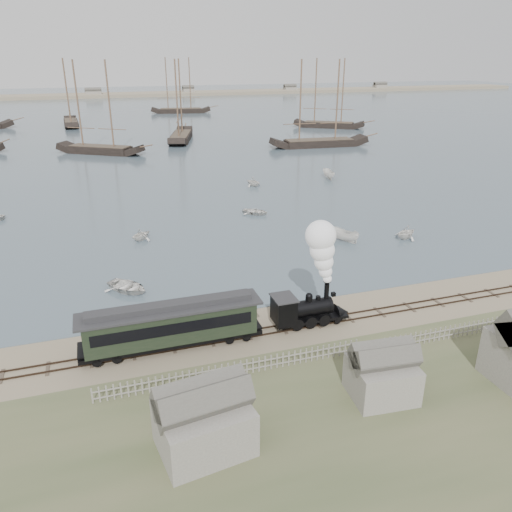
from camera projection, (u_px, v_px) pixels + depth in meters
name	position (u px, v px, depth m)	size (l,w,h in m)	color
ground	(286.00, 316.00, 42.82)	(600.00, 600.00, 0.00)	gray
harbor_water	(126.00, 112.00, 192.54)	(600.00, 336.00, 0.06)	#42565F
rail_track	(294.00, 327.00, 41.05)	(120.00, 1.80, 0.16)	#31241B
picket_fence_west	(235.00, 376.00, 34.79)	(19.00, 0.10, 1.20)	slate
picket_fence_east	(466.00, 335.00, 39.82)	(15.00, 0.10, 1.20)	slate
shed_left	(205.00, 447.00, 28.49)	(5.00, 4.00, 4.10)	slate
shed_mid	(380.00, 395.00, 32.83)	(4.00, 3.50, 3.60)	slate
far_spit	(114.00, 97.00, 263.01)	(500.00, 20.00, 1.80)	tan
locomotive	(320.00, 280.00, 40.18)	(6.83, 2.55, 8.51)	black
passenger_coach	(171.00, 324.00, 37.38)	(13.70, 2.64, 3.33)	black
beached_dinghy	(144.00, 328.00, 40.02)	(4.24, 3.03, 0.88)	silver
rowboat_0	(128.00, 287.00, 47.00)	(4.41, 3.15, 0.91)	silver
rowboat_1	(141.00, 234.00, 59.80)	(2.82, 2.43, 1.49)	silver
rowboat_2	(344.00, 235.00, 59.39)	(3.93, 1.48, 1.52)	silver
rowboat_3	(255.00, 212.00, 69.69)	(3.65, 2.61, 0.76)	silver
rowboat_4	(406.00, 232.00, 60.28)	(3.15, 2.72, 1.66)	silver
rowboat_5	(328.00, 174.00, 89.35)	(4.11, 1.55, 1.59)	silver
rowboat_7	(253.00, 182.00, 84.32)	(3.04, 2.62, 1.60)	silver
schooner_2	(95.00, 108.00, 108.68)	(20.26, 4.68, 20.00)	black
schooner_3	(179.00, 100.00, 125.90)	(21.99, 5.08, 20.00)	black
schooner_4	(321.00, 104.00, 117.27)	(23.88, 5.51, 20.00)	black
schooner_5	(330.00, 93.00, 148.13)	(21.12, 4.87, 20.00)	black
schooner_7	(67.00, 92.00, 151.99)	(19.52, 4.50, 20.00)	black
schooner_8	(180.00, 85.00, 186.26)	(22.28, 5.14, 20.00)	black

